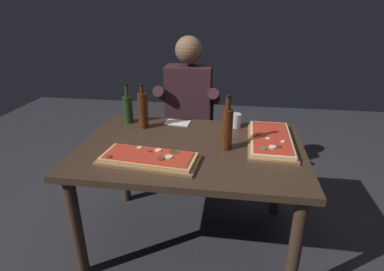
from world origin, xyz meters
name	(u,v)px	position (x,y,z in m)	size (l,w,h in m)	color
ground_plane	(191,238)	(0.00, 0.00, 0.00)	(6.40, 6.40, 0.00)	#2D2D33
dining_table	(191,159)	(0.00, 0.00, 0.64)	(1.40, 0.96, 0.74)	#3D2B1E
pizza_rectangular_front	(149,158)	(-0.20, -0.24, 0.76)	(0.59, 0.30, 0.05)	brown
pizza_rectangular_left	(270,139)	(0.50, 0.13, 0.76)	(0.30, 0.60, 0.05)	brown
wine_bottle_dark	(128,108)	(-0.52, 0.35, 0.85)	(0.07, 0.07, 0.29)	#233819
oil_bottle_amber	(143,110)	(-0.38, 0.26, 0.87)	(0.07, 0.07, 0.32)	#47230F
vinegar_bottle_green	(227,128)	(0.22, -0.01, 0.88)	(0.07, 0.07, 0.34)	#47230F
tumbler_near_camera	(235,120)	(0.27, 0.36, 0.79)	(0.08, 0.08, 0.10)	silver
napkin_cutlery_set	(178,123)	(-0.16, 0.38, 0.74)	(0.19, 0.13, 0.01)	white
diner_chair	(190,131)	(-0.13, 0.86, 0.49)	(0.44, 0.44, 0.87)	black
seated_diner	(188,108)	(-0.13, 0.74, 0.74)	(0.53, 0.41, 1.33)	#23232D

